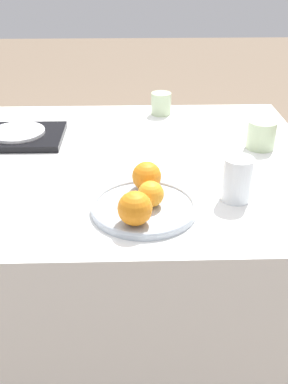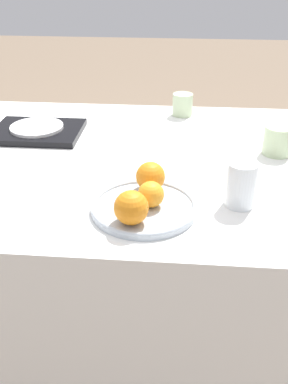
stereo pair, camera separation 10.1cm
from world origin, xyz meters
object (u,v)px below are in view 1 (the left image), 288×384
orange_0 (135,208)px  cup_0 (261,135)px  fruit_platter (144,207)px  orange_2 (147,176)px  water_glass (237,179)px  cup_1 (161,104)px  side_plate (17,132)px  orange_1 (151,194)px  serving_tray (18,137)px

orange_0 → cup_0: orange_0 is taller
fruit_platter → orange_2: 0.09m
orange_0 → water_glass: water_glass is taller
cup_1 → cup_0: bearing=-48.0°
orange_0 → side_plate: orange_0 is taller
orange_1 → cup_1: cup_1 is taller
side_plate → orange_1: bearing=-47.6°
orange_0 → cup_1: (0.10, 0.73, -0.01)m
fruit_platter → orange_2: size_ratio=3.44×
serving_tray → orange_2: bearing=-42.4°
orange_1 → side_plate: size_ratio=0.36×
serving_tray → cup_1: (0.46, 0.23, 0.03)m
orange_1 → orange_2: size_ratio=0.85×
cup_1 → orange_0: bearing=-97.8°
orange_1 → water_glass: 0.21m
orange_1 → water_glass: (0.21, 0.05, 0.01)m
cup_0 → serving_tray: bearing=173.4°
cup_1 → orange_1: bearing=-95.6°
orange_1 → serving_tray: 0.59m
serving_tray → side_plate: 0.02m
fruit_platter → cup_0: 0.50m
fruit_platter → water_glass: (0.22, 0.05, 0.04)m
fruit_platter → orange_1: orange_1 is taller
orange_1 → cup_1: 0.66m
orange_1 → water_glass: water_glass is taller
serving_tray → cup_1: size_ratio=3.63×
cup_1 → water_glass: bearing=-77.1°
water_glass → serving_tray: bearing=147.1°
orange_0 → orange_2: size_ratio=1.05×
cup_0 → water_glass: bearing=-114.3°
water_glass → cup_0: (0.14, 0.30, -0.01)m
orange_1 → orange_2: (-0.01, 0.08, 0.01)m
water_glass → cup_1: size_ratio=1.40×
side_plate → cup_1: (0.46, 0.23, 0.01)m
orange_1 → cup_0: bearing=45.6°
orange_2 → cup_0: orange_2 is taller
orange_0 → serving_tray: (-0.36, 0.51, -0.04)m
side_plate → cup_0: 0.75m
orange_0 → orange_2: 0.15m
fruit_platter → cup_0: bearing=44.5°
orange_2 → side_plate: size_ratio=0.42×
serving_tray → water_glass: bearing=-32.9°
fruit_platter → orange_0: size_ratio=3.27×
fruit_platter → orange_0: 0.09m
orange_1 → cup_1: size_ratio=0.78×
orange_2 → side_plate: 0.53m
orange_2 → cup_0: (0.35, 0.27, -0.01)m
orange_2 → cup_1: (0.07, 0.58, -0.01)m
fruit_platter → cup_1: (0.08, 0.66, 0.03)m
orange_0 → serving_tray: orange_0 is taller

